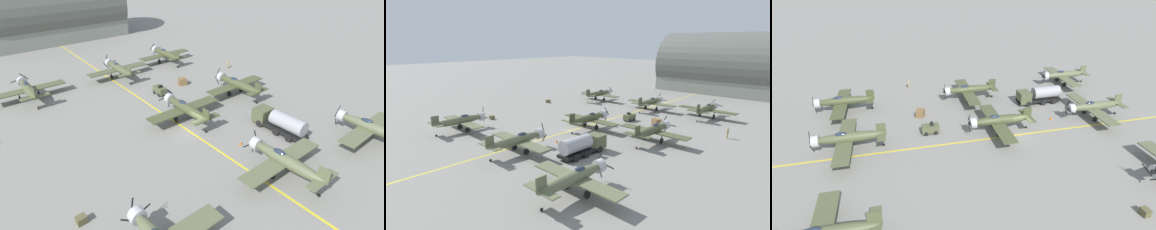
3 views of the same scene
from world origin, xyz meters
The scene contains 18 objects.
ground_plane centered at (0.00, 0.00, 0.00)m, with size 400.00×400.00×0.00m, color gray.
taxiway_stripe centered at (0.00, 0.00, 0.00)m, with size 0.30×160.00×0.01m, color yellow.
airplane_far_left centered at (-14.71, 25.34, 2.01)m, with size 12.00×9.98×3.65m.
airplane_mid_center centered at (1.57, 3.25, 2.01)m, with size 12.00×9.98×3.65m.
airplane_near_right centered at (17.17, -16.37, 2.01)m, with size 12.00×9.98×3.65m.
airplane_far_center centered at (1.67, 24.87, 2.01)m, with size 12.00×9.98×3.69m.
airplane_far_right centered at (14.15, 26.77, 2.01)m, with size 12.00×9.98×3.65m.
airplane_near_left centered at (-14.18, -14.18, 2.01)m, with size 12.00×9.98×3.79m.
airplane_near_center centered at (2.50, -13.40, 2.01)m, with size 12.00×9.98×3.70m.
airplane_mid_right centered at (14.09, 4.76, 2.01)m, with size 12.00×9.98×3.65m.
fuel_tanker centered at (9.83, -7.33, 1.51)m, with size 2.68×8.00×2.98m.
tow_tractor centered at (3.66, 13.38, 0.79)m, with size 1.57×2.60×1.79m.
ground_crew_walking centered at (22.23, 15.29, 1.02)m, with size 0.41×0.41×1.86m.
supply_crate_by_tanker centered at (-22.67, 13.74, 0.41)m, with size 0.98×0.82×0.82m, color brown.
supply_crate_mid_lane centered at (9.39, 14.29, 0.63)m, with size 1.51×1.26×1.26m, color brown.
supply_crate_outboard centered at (-17.82, -5.87, 0.40)m, with size 0.95×0.79×0.79m, color brown.
traffic_cone centered at (3.16, -6.38, 0.28)m, with size 0.36×0.36×0.55m, color orange.
hangar centered at (2.84, 64.30, 7.33)m, with size 34.35×20.46×20.46m.
Camera 2 is at (37.77, -37.08, 16.05)m, focal length 28.00 mm.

